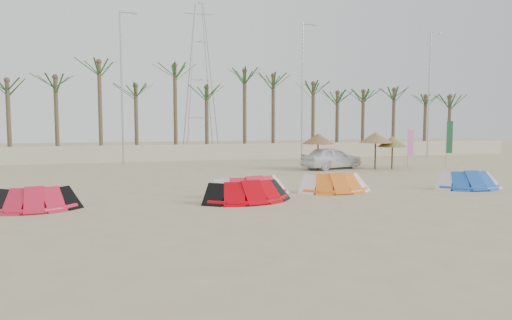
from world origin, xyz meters
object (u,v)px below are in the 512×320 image
object	(u,v)px
kite_red_left	(37,198)
kite_red_right	(249,185)
kite_orange	(332,182)
parasol_right	(392,142)
kite_blue	(464,179)
kite_red_mid	(246,190)
parasol_left	(318,139)
car	(332,158)
parasol_mid	(376,138)

from	to	relation	value
kite_red_left	kite_red_right	xyz separation A→B (m)	(8.07, 0.96, 0.00)
kite_orange	parasol_right	distance (m)	11.40
kite_blue	kite_red_mid	bearing A→B (deg)	-177.57
kite_red_mid	parasol_left	distance (m)	13.20
parasol_right	car	size ratio (longest dim) A/B	0.51
kite_blue	parasol_mid	bearing A→B (deg)	86.32
parasol_mid	parasol_right	bearing A→B (deg)	-4.78
parasol_mid	parasol_right	size ratio (longest dim) A/B	1.13
kite_orange	kite_red_right	bearing A→B (deg)	179.99
kite_orange	parasol_mid	world-z (taller)	parasol_mid
parasol_right	kite_red_mid	bearing A→B (deg)	-143.69
kite_red_left	kite_red_mid	world-z (taller)	same
kite_red_left	kite_red_mid	size ratio (longest dim) A/B	0.83
kite_red_mid	kite_blue	distance (m)	10.73
kite_red_right	kite_blue	distance (m)	10.25
parasol_left	parasol_right	bearing A→B (deg)	-16.18
kite_red_mid	parasol_left	xyz separation A→B (m)	(7.78, 10.55, 1.58)
kite_blue	parasol_right	xyz separation A→B (m)	(1.77, 8.73, 1.39)
kite_red_right	parasol_left	xyz separation A→B (m)	(7.27, 9.23, 1.58)
kite_orange	car	bearing A→B (deg)	64.44
kite_blue	car	world-z (taller)	car
parasol_left	kite_red_mid	bearing A→B (deg)	-126.39
kite_orange	car	distance (m)	9.99
kite_red_left	kite_orange	bearing A→B (deg)	4.62
kite_red_mid	parasol_right	bearing A→B (deg)	36.31
parasol_mid	kite_red_mid	bearing A→B (deg)	-140.58
kite_red_right	parasol_left	size ratio (longest dim) A/B	1.59
kite_red_mid	parasol_mid	size ratio (longest dim) A/B	1.49
parasol_right	car	xyz separation A→B (m)	(-3.84, 1.15, -1.08)
kite_red_mid	parasol_right	world-z (taller)	parasol_right
parasol_mid	car	bearing A→B (deg)	158.32
kite_red_left	kite_orange	size ratio (longest dim) A/B	0.94
kite_orange	kite_blue	size ratio (longest dim) A/B	0.98
car	parasol_mid	bearing A→B (deg)	-127.02
kite_red_left	kite_blue	bearing A→B (deg)	0.30
kite_red_right	parasol_right	world-z (taller)	parasol_right
kite_red_right	car	world-z (taller)	car
parasol_left	parasol_right	world-z (taller)	parasol_left
kite_red_right	car	size ratio (longest dim) A/B	0.88
kite_red_right	kite_blue	xyz separation A→B (m)	(10.22, -0.87, -0.00)
kite_red_mid	kite_orange	distance (m)	4.55
car	kite_orange	bearing A→B (deg)	139.11
kite_red_left	parasol_left	distance (m)	18.49
parasol_left	parasol_mid	world-z (taller)	parasol_mid
kite_red_mid	car	size ratio (longest dim) A/B	0.85
car	parasol_right	bearing A→B (deg)	-121.98
parasol_left	car	xyz separation A→B (m)	(0.88, -0.22, -1.27)
kite_red_mid	parasol_left	world-z (taller)	parasol_left
kite_orange	parasol_right	world-z (taller)	parasol_right
kite_red_mid	kite_blue	world-z (taller)	same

